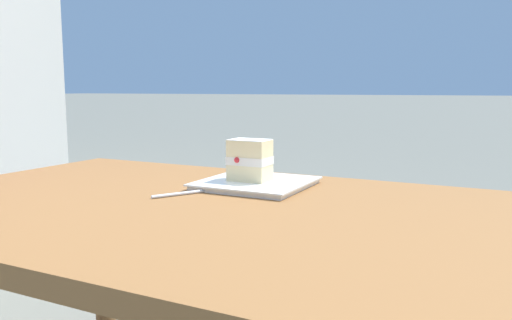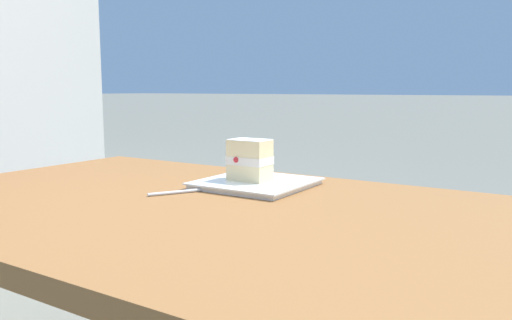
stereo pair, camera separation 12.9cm
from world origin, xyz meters
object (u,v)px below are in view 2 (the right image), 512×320
(patio_table, at_px, (219,246))
(dessert_fork, at_px, (188,191))
(cake_slice, at_px, (250,160))
(dessert_plate, at_px, (256,183))

(patio_table, bearing_deg, dessert_fork, 153.75)
(cake_slice, bearing_deg, dessert_fork, -119.32)
(cake_slice, relative_size, dessert_fork, 0.68)
(patio_table, xyz_separation_m, cake_slice, (-0.06, 0.22, 0.16))
(patio_table, relative_size, dessert_plate, 6.07)
(dessert_plate, height_order, dessert_fork, dessert_plate)
(cake_slice, xyz_separation_m, dessert_fork, (-0.08, -0.15, -0.06))
(dessert_plate, height_order, cake_slice, cake_slice)
(cake_slice, height_order, dessert_fork, cake_slice)
(cake_slice, distance_m, dessert_fork, 0.18)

